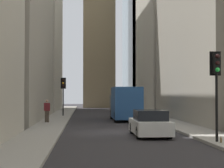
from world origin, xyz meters
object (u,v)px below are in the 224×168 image
object	(u,v)px
delivery_truck	(125,103)
traffic_light_midblock	(63,88)
sedan_white	(150,124)
traffic_light_foreground	(216,75)
pedestrian	(47,110)
discarded_bottle	(221,140)

from	to	relation	value
delivery_truck	traffic_light_midblock	bearing A→B (deg)	45.23
sedan_white	traffic_light_midblock	bearing A→B (deg)	17.05
traffic_light_foreground	traffic_light_midblock	bearing A→B (deg)	20.09
traffic_light_midblock	pedestrian	size ratio (longest dim) A/B	2.19
sedan_white	traffic_light_foreground	size ratio (longest dim) A/B	1.06
delivery_truck	traffic_light_foreground	xyz separation A→B (m)	(-16.39, -2.42, 1.67)
pedestrian	discarded_bottle	distance (m)	15.79
traffic_light_midblock	pedestrian	bearing A→B (deg)	175.58
pedestrian	discarded_bottle	world-z (taller)	pedestrian
traffic_light_foreground	pedestrian	distance (m)	15.55
traffic_light_midblock	delivery_truck	bearing A→B (deg)	-134.77
sedan_white	delivery_truck	bearing A→B (deg)	-0.00
traffic_light_midblock	discarded_bottle	world-z (taller)	traffic_light_midblock
traffic_light_midblock	pedestrian	world-z (taller)	traffic_light_midblock
traffic_light_foreground	discarded_bottle	bearing A→B (deg)	-173.33
delivery_truck	traffic_light_midblock	size ratio (longest dim) A/B	1.72
traffic_light_midblock	pedestrian	distance (m)	9.45
sedan_white	traffic_light_foreground	xyz separation A→B (m)	(-3.66, -2.42, 2.46)
sedan_white	pedestrian	size ratio (longest dim) A/B	2.51
delivery_truck	discarded_bottle	size ratio (longest dim) A/B	23.93
delivery_truck	sedan_white	bearing A→B (deg)	180.00
traffic_light_midblock	discarded_bottle	distance (m)	23.90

